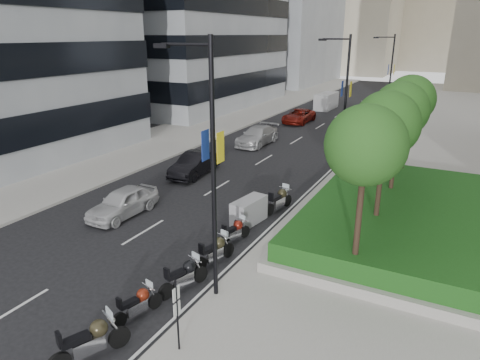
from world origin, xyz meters
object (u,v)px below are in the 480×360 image
Objects in this scene: lamp_post_2 at (389,75)px; motorcycle_1 at (138,304)px; lamp_post_1 at (343,97)px; car_c at (257,136)px; motorcycle_0 at (91,340)px; motorcycle_2 at (184,276)px; car_b at (195,164)px; lamp_post_0 at (209,162)px; motorcycle_4 at (235,231)px; car_a at (123,202)px; motorcycle_3 at (215,251)px; car_d at (299,116)px; motorcycle_5 at (249,211)px; delivery_van at (326,102)px; parking_sign at (177,312)px; motorcycle_6 at (279,200)px.

lamp_post_2 reaches higher than motorcycle_1.
lamp_post_1 is 10.06m from car_c.
lamp_post_2 is 3.95× the size of motorcycle_0.
car_c is at bearing 153.43° from lamp_post_1.
motorcycle_2 is 22.35m from car_c.
motorcycle_0 is 17.25m from car_b.
car_c is (-6.60, 23.28, 0.23)m from motorcycle_1.
lamp_post_0 reaches higher than motorcycle_4.
motorcycle_3 is at bearing -16.22° from car_a.
car_d is at bearing 27.75° from motorcycle_3.
motorcycle_1 is (-1.53, -37.21, -4.54)m from lamp_post_2.
delivery_van is at bearing 19.01° from motorcycle_5.
parking_sign is at bearing -147.08° from motorcycle_3.
motorcycle_4 is at bearing -77.85° from delivery_van.
motorcycle_0 is at bearing -167.60° from motorcycle_2.
car_b is (-7.38, 3.04, 0.14)m from motorcycle_6.
car_b is 9.57m from car_c.
motorcycle_5 is at bearing -93.17° from lamp_post_2.
lamp_post_0 reaches higher than motorcycle_6.
motorcycle_5 is at bearing -74.33° from car_d.
parking_sign is 7.40m from motorcycle_4.
car_d is at bearing 29.29° from motorcycle_4.
motorcycle_0 is 4.22m from motorcycle_2.
parking_sign is 11.60m from motorcycle_6.
motorcycle_0 is 0.48× the size of delivery_van.
car_c is at bearing 85.47° from car_b.
lamp_post_1 is 9.67m from motorcycle_6.
motorcycle_2 and motorcycle_3 have the same top height.
motorcycle_6 reaches higher than motorcycle_2.
lamp_post_1 is at bearing 90.00° from lamp_post_0.
motorcycle_5 is (-0.06, 8.43, 0.12)m from motorcycle_1.
parking_sign is at bearing -88.12° from lamp_post_1.
motorcycle_1 is 0.37× the size of car_c.
lamp_post_1 is 4.60× the size of motorcycle_1.
car_c reaches higher than motorcycle_4.
motorcycle_1 is at bearing -167.55° from motorcycle_4.
lamp_post_2 is 4.56× the size of motorcycle_4.
delivery_van is (0.00, 30.04, 0.16)m from car_b.
car_a is at bearing -88.16° from car_d.
lamp_post_1 is 26.22m from delivery_van.
lamp_post_1 and lamp_post_2 have the same top height.
motorcycle_4 is (-1.25, -12.91, -4.53)m from lamp_post_1.
motorcycle_3 is (0.04, 2.16, -0.00)m from motorcycle_2.
car_b reaches higher than motorcycle_3.
motorcycle_5 is 0.43× the size of car_c.
lamp_post_2 is 3.93× the size of motorcycle_6.
motorcycle_1 is at bearing -92.36° from lamp_post_2.
motorcycle_1 is at bearing -174.87° from motorcycle_2.
car_d is (-0.01, 20.21, -0.05)m from car_b.
car_a is 0.83× the size of car_d.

